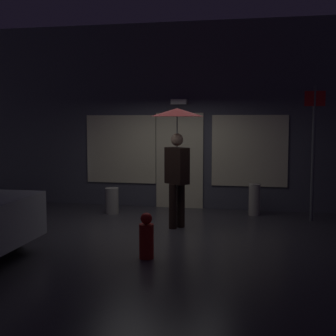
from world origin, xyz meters
TOP-DOWN VIEW (x-y plane):
  - ground_plane at (0.00, 0.00)m, footprint 18.00×18.00m
  - building_facade at (0.00, 2.35)m, footprint 10.58×0.48m
  - person_with_umbrella at (0.34, 0.09)m, footprint 1.01×1.01m
  - street_sign_post at (2.90, 1.30)m, footprint 0.40×0.07m
  - sidewalk_bollard at (1.74, 1.64)m, footprint 0.24×0.24m
  - sidewalk_bollard_2 at (-1.31, 1.16)m, footprint 0.29×0.29m
  - fire_hydrant at (0.29, -1.99)m, footprint 0.22×0.22m

SIDE VIEW (x-z plane):
  - ground_plane at x=0.00m, z-range 0.00..0.00m
  - sidewalk_bollard_2 at x=-1.31m, z-range 0.00..0.57m
  - fire_hydrant at x=0.29m, z-range -0.03..0.66m
  - sidewalk_bollard at x=1.74m, z-range 0.00..0.68m
  - street_sign_post at x=2.90m, z-range 0.17..2.88m
  - person_with_umbrella at x=0.34m, z-range 0.52..2.79m
  - building_facade at x=0.00m, z-range -0.02..4.23m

